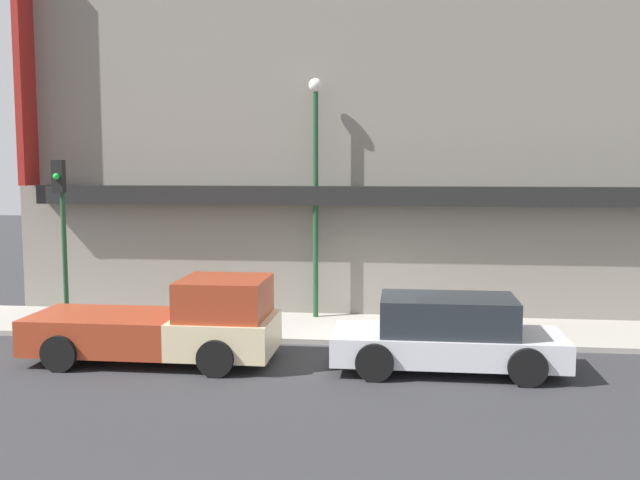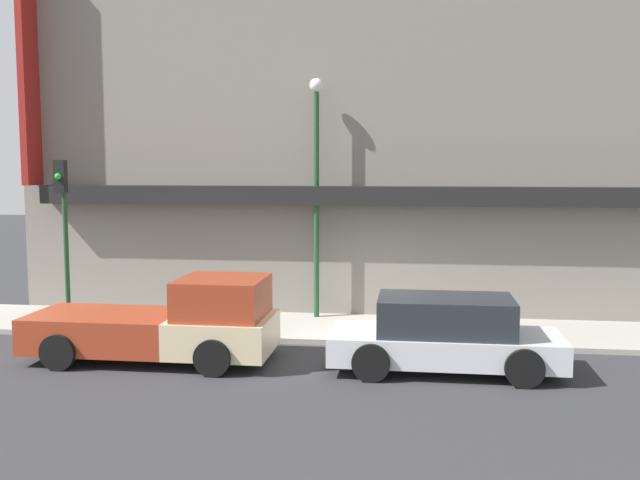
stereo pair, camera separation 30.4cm
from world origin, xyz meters
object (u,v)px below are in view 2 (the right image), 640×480
pickup_truck (169,324)px  fire_hydrant (185,316)px  street_lamp (316,172)px  traffic_light (63,214)px  parked_car (445,335)px

pickup_truck → fire_hydrant: pickup_truck is taller
fire_hydrant → street_lamp: street_lamp is taller
traffic_light → fire_hydrant: bearing=-0.7°
pickup_truck → street_lamp: (2.58, 4.26, 3.18)m
parked_car → street_lamp: 6.23m
pickup_truck → fire_hydrant: 2.37m
street_lamp → traffic_light: bearing=-162.6°
street_lamp → traffic_light: (-6.08, -1.91, -1.02)m
pickup_truck → parked_car: (5.79, -0.00, -0.05)m
fire_hydrant → street_lamp: (3.00, 1.94, 3.52)m
street_lamp → traffic_light: size_ratio=1.51×
street_lamp → fire_hydrant: bearing=-147.0°
pickup_truck → parked_car: 5.79m
pickup_truck → street_lamp: street_lamp is taller
pickup_truck → street_lamp: size_ratio=0.83×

